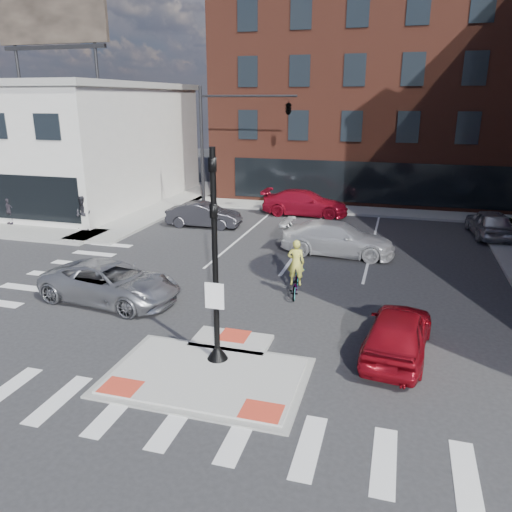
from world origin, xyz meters
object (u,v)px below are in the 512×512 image
(pedestrian_b, at_px, (9,211))
(bg_car_dark, at_px, (204,215))
(pedestrian_a, at_px, (84,213))
(white_pickup, at_px, (338,239))
(bg_car_silver, at_px, (490,223))
(silver_suv, at_px, (111,283))
(cyclist, at_px, (295,277))
(bg_car_red, at_px, (305,203))
(red_sedan, at_px, (398,332))

(pedestrian_b, bearing_deg, bg_car_dark, 18.09)
(pedestrian_a, bearing_deg, white_pickup, 9.42)
(pedestrian_b, bearing_deg, bg_car_silver, 13.61)
(silver_suv, distance_m, cyclist, 6.93)
(bg_car_red, height_order, pedestrian_a, pedestrian_a)
(bg_car_dark, xyz_separation_m, pedestrian_b, (-11.06, -3.13, 0.21))
(bg_car_red, relative_size, pedestrian_a, 2.84)
(cyclist, bearing_deg, bg_car_red, -87.17)
(red_sedan, relative_size, cyclist, 1.94)
(white_pickup, distance_m, pedestrian_a, 14.25)
(white_pickup, bearing_deg, red_sedan, -159.79)
(bg_car_dark, bearing_deg, cyclist, -143.67)
(pedestrian_a, bearing_deg, bg_car_silver, 23.98)
(bg_car_red, relative_size, pedestrian_b, 3.56)
(bg_car_silver, bearing_deg, pedestrian_a, 7.64)
(bg_car_silver, distance_m, bg_car_red, 10.98)
(red_sedan, bearing_deg, bg_car_dark, -42.32)
(white_pickup, relative_size, cyclist, 2.44)
(silver_suv, bearing_deg, red_sedan, -90.47)
(white_pickup, distance_m, pedestrian_b, 19.33)
(white_pickup, relative_size, pedestrian_a, 2.80)
(silver_suv, bearing_deg, pedestrian_a, 45.98)
(bg_car_dark, relative_size, cyclist, 1.95)
(bg_car_dark, height_order, pedestrian_a, pedestrian_a)
(bg_car_red, bearing_deg, silver_suv, 165.48)
(bg_car_dark, xyz_separation_m, bg_car_silver, (15.83, 2.26, 0.05))
(pedestrian_b, bearing_deg, red_sedan, -21.23)
(red_sedan, xyz_separation_m, white_pickup, (-2.99, 9.54, 0.05))
(red_sedan, relative_size, pedestrian_a, 2.22)
(red_sedan, distance_m, bg_car_red, 18.61)
(pedestrian_a, bearing_deg, red_sedan, -19.30)
(cyclist, bearing_deg, pedestrian_a, -30.56)
(bg_car_red, bearing_deg, white_pickup, -158.69)
(white_pickup, height_order, pedestrian_a, pedestrian_a)
(silver_suv, height_order, bg_car_red, bg_car_red)
(white_pickup, xyz_separation_m, pedestrian_a, (-14.25, 0.17, 0.33))
(white_pickup, height_order, bg_car_silver, white_pickup)
(white_pickup, bearing_deg, bg_car_red, 24.18)
(white_pickup, xyz_separation_m, cyclist, (-0.86, -5.80, -0.04))
(bg_car_red, bearing_deg, pedestrian_b, 115.81)
(white_pickup, xyz_separation_m, bg_car_dark, (-8.27, 3.30, -0.08))
(red_sedan, xyz_separation_m, bg_car_dark, (-11.26, 12.84, -0.02))
(pedestrian_b, bearing_deg, cyclist, -15.61)
(bg_car_silver, distance_m, pedestrian_a, 22.47)
(bg_car_dark, relative_size, pedestrian_b, 2.80)
(bg_car_silver, relative_size, pedestrian_a, 2.31)
(pedestrian_a, bearing_deg, cyclist, -13.91)
(bg_car_silver, bearing_deg, silver_suv, 36.61)
(red_sedan, bearing_deg, cyclist, -37.83)
(red_sedan, relative_size, white_pickup, 0.79)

